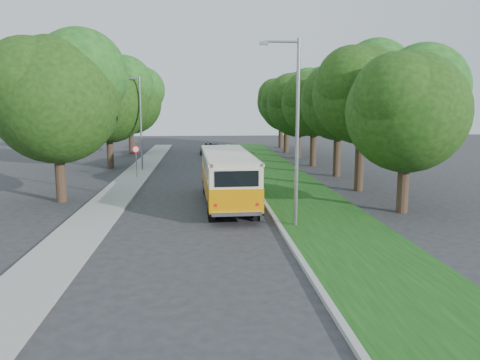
{
  "coord_description": "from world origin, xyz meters",
  "views": [
    {
      "loc": [
        0.32,
        -22.03,
        5.29
      ],
      "look_at": [
        2.19,
        1.48,
        1.5
      ],
      "focal_mm": 35.0,
      "sensor_mm": 36.0,
      "label": 1
    }
  ],
  "objects": [
    {
      "name": "car_white",
      "position": [
        2.98,
        14.79,
        0.72
      ],
      "size": [
        2.39,
        4.59,
        1.44
      ],
      "primitive_type": "imported",
      "rotation": [
        0.0,
        0.0,
        -0.21
      ],
      "color": "silver",
      "rests_on": "ground"
    },
    {
      "name": "lamppost_far",
      "position": [
        -4.7,
        16.0,
        4.12
      ],
      "size": [
        1.71,
        0.16,
        7.5
      ],
      "color": "gray",
      "rests_on": "ground"
    },
    {
      "name": "lamppost_near",
      "position": [
        4.21,
        -2.5,
        4.37
      ],
      "size": [
        1.71,
        0.16,
        8.0
      ],
      "color": "gray",
      "rests_on": "ground"
    },
    {
      "name": "sidewalk",
      "position": [
        -4.8,
        5.0,
        0.06
      ],
      "size": [
        2.2,
        70.0,
        0.12
      ],
      "primitive_type": "cube",
      "color": "gray",
      "rests_on": "ground"
    },
    {
      "name": "grass_verge",
      "position": [
        5.95,
        5.0,
        0.07
      ],
      "size": [
        4.5,
        70.0,
        0.13
      ],
      "primitive_type": "cube",
      "color": "#144311",
      "rests_on": "ground"
    },
    {
      "name": "car_blue",
      "position": [
        1.61,
        23.04,
        0.66
      ],
      "size": [
        2.11,
        4.68,
        1.33
      ],
      "primitive_type": "imported",
      "rotation": [
        0.0,
        0.0,
        -0.05
      ],
      "color": "navy",
      "rests_on": "ground"
    },
    {
      "name": "warning_sign",
      "position": [
        -4.5,
        11.98,
        1.71
      ],
      "size": [
        0.56,
        0.1,
        2.5
      ],
      "color": "gray",
      "rests_on": "ground"
    },
    {
      "name": "ground",
      "position": [
        0.0,
        0.0,
        0.0
      ],
      "size": [
        120.0,
        120.0,
        0.0
      ],
      "primitive_type": "plane",
      "color": "#28282B",
      "rests_on": "ground"
    },
    {
      "name": "curb",
      "position": [
        3.6,
        5.0,
        0.07
      ],
      "size": [
        0.2,
        70.0,
        0.15
      ],
      "primitive_type": "cube",
      "color": "gray",
      "rests_on": "ground"
    },
    {
      "name": "treeline",
      "position": [
        3.15,
        17.99,
        5.93
      ],
      "size": [
        24.27,
        41.91,
        9.46
      ],
      "color": "#332319",
      "rests_on": "ground"
    },
    {
      "name": "car_silver",
      "position": [
        1.72,
        11.21,
        0.67
      ],
      "size": [
        2.32,
        4.18,
        1.35
      ],
      "primitive_type": "imported",
      "rotation": [
        0.0,
        0.0,
        0.19
      ],
      "color": "silver",
      "rests_on": "ground"
    },
    {
      "name": "vintage_bus",
      "position": [
        1.6,
        2.51,
        1.44
      ],
      "size": [
        2.8,
        9.75,
        2.87
      ],
      "primitive_type": null,
      "rotation": [
        0.0,
        0.0,
        0.03
      ],
      "color": "orange",
      "rests_on": "ground"
    },
    {
      "name": "car_grey",
      "position": [
        1.12,
        29.03,
        0.63
      ],
      "size": [
        2.36,
        4.63,
        1.25
      ],
      "primitive_type": "imported",
      "rotation": [
        0.0,
        0.0,
        -0.06
      ],
      "color": "#54565B",
      "rests_on": "ground"
    }
  ]
}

